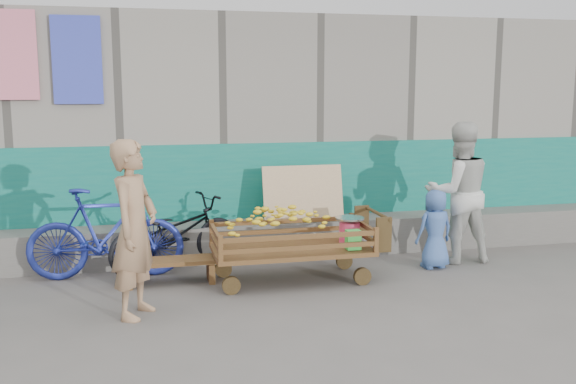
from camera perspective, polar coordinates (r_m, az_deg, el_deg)
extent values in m
plane|color=#5D5956|center=(5.92, 3.95, -11.40)|extent=(80.00, 80.00, 0.00)
cube|color=gray|center=(9.55, -3.21, 5.74)|extent=(12.00, 3.00, 3.00)
cube|color=#10746A|center=(8.17, -1.32, -0.51)|extent=(12.00, 0.03, 1.40)
cube|color=#5D5B56|center=(8.04, -0.96, -4.13)|extent=(12.00, 0.50, 0.45)
cube|color=tan|center=(7.87, 1.36, -0.15)|extent=(1.00, 0.19, 0.68)
cube|color=pink|center=(7.97, -23.37, 11.13)|extent=(0.55, 0.03, 1.00)
cube|color=#3F4DCE|center=(7.88, -18.24, 11.09)|extent=(0.55, 0.03, 1.00)
cube|color=brown|center=(6.98, 0.31, -5.12)|extent=(1.69, 0.85, 0.05)
cylinder|color=#342511|center=(6.63, -5.07, -8.27)|extent=(0.19, 0.06, 0.19)
cube|color=brown|center=(6.42, -6.02, -5.02)|extent=(0.05, 0.05, 0.26)
cylinder|color=#342511|center=(7.22, -5.77, -6.81)|extent=(0.19, 0.06, 0.19)
cube|color=brown|center=(7.19, -6.81, -3.49)|extent=(0.05, 0.05, 0.26)
cylinder|color=#342511|center=(6.96, 6.62, -7.45)|extent=(0.19, 0.06, 0.19)
cube|color=brown|center=(6.81, 7.83, -4.23)|extent=(0.05, 0.05, 0.26)
cylinder|color=#342511|center=(7.52, 5.02, -6.14)|extent=(0.19, 0.06, 0.19)
cube|color=brown|center=(7.54, 5.68, -2.87)|extent=(0.05, 0.05, 0.26)
cube|color=brown|center=(6.58, 1.11, -4.97)|extent=(1.64, 0.04, 0.05)
cube|color=brown|center=(6.55, 1.11, -4.01)|extent=(1.64, 0.04, 0.05)
cube|color=brown|center=(7.33, -0.41, -3.48)|extent=(1.64, 0.04, 0.05)
cube|color=brown|center=(7.30, -0.41, -2.62)|extent=(1.64, 0.04, 0.05)
cube|color=brown|center=(6.81, -6.43, -4.52)|extent=(0.04, 0.79, 0.05)
cube|color=brown|center=(6.79, -6.45, -3.60)|extent=(0.04, 0.79, 0.05)
cube|color=brown|center=(7.18, 6.69, -3.81)|extent=(0.04, 0.79, 0.05)
cube|color=brown|center=(7.16, 6.71, -2.93)|extent=(0.04, 0.79, 0.05)
cylinder|color=#342511|center=(7.19, 8.00, -1.90)|extent=(0.04, 0.75, 0.04)
cube|color=#342511|center=(7.52, 6.55, -2.62)|extent=(0.17, 0.04, 0.38)
cube|color=#342511|center=(6.88, 8.50, -3.78)|extent=(0.17, 0.04, 0.38)
ellipsoid|color=yellow|center=(6.90, -0.45, -3.31)|extent=(1.22, 0.66, 0.41)
cylinder|color=#FF3E72|center=(7.12, 5.48, -3.66)|extent=(0.23, 0.23, 0.24)
cylinder|color=silver|center=(7.09, 5.50, -2.63)|extent=(0.03, 0.03, 0.06)
cylinder|color=silver|center=(7.09, 5.50, -2.33)|extent=(0.32, 0.32, 0.02)
cube|color=green|center=(6.87, 5.81, -4.24)|extent=(0.15, 0.11, 0.21)
cube|color=brown|center=(7.02, -10.43, -6.07)|extent=(1.08, 0.32, 0.04)
cube|color=brown|center=(7.06, -13.92, -7.30)|extent=(0.06, 0.30, 0.22)
cube|color=brown|center=(7.09, -6.89, -7.01)|extent=(0.06, 0.30, 0.22)
imported|color=#A77E5B|center=(5.99, -13.49, -3.22)|extent=(0.61, 0.71, 1.64)
imported|color=silver|center=(7.95, 14.91, -0.04)|extent=(0.85, 0.68, 1.69)
imported|color=#4268AF|center=(7.65, 12.94, -3.23)|extent=(0.49, 0.35, 0.93)
imported|color=black|center=(7.49, -9.96, -3.67)|extent=(1.72, 1.18, 0.86)
imported|color=#23319F|center=(7.32, -15.90, -3.56)|extent=(1.70, 0.54, 1.01)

